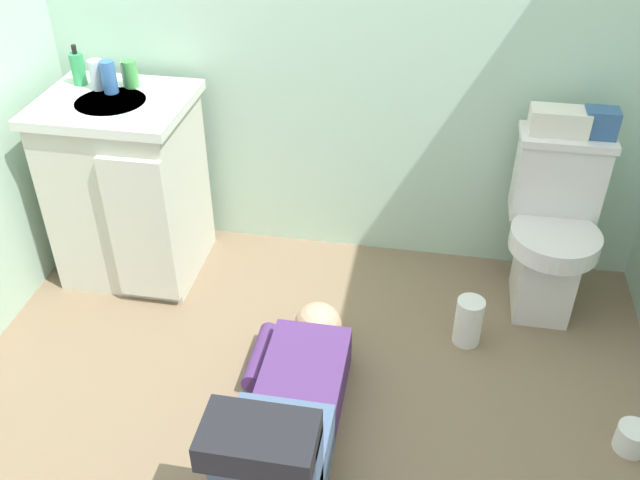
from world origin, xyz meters
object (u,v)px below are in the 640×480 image
faucet (124,74)px  soap_dispenser (78,68)px  vanity_cabinet (129,187)px  paper_towel_roll (468,321)px  toilet (552,229)px  toiletry_bag (601,123)px  bottle_clear (97,75)px  tissue_box (559,121)px  bottle_blue (109,77)px  person_plumber (289,411)px  toilet_paper_roll (632,438)px  bottle_green (130,74)px

faucet → soap_dispenser: size_ratio=0.60×
vanity_cabinet → paper_towel_roll: vanity_cabinet is taller
toilet → paper_towel_roll: 0.51m
faucet → toiletry_bag: 1.89m
bottle_clear → faucet: bearing=29.2°
tissue_box → bottle_clear: (-1.83, -0.06, 0.08)m
toilet → bottle_blue: (-1.81, 0.00, 0.52)m
vanity_cabinet → bottle_blue: bearing=115.9°
toilet → vanity_cabinet: (-1.78, -0.06, 0.05)m
person_plumber → soap_dispenser: size_ratio=6.42×
tissue_box → toilet_paper_roll: size_ratio=2.00×
soap_dispenser → vanity_cabinet: bearing=-33.1°
vanity_cabinet → tissue_box: (1.74, 0.15, 0.38)m
toiletry_bag → paper_towel_roll: bearing=-134.6°
tissue_box → toiletry_bag: size_ratio=1.77×
vanity_cabinet → toilet_paper_roll: bearing=-18.9°
bottle_clear → bottle_green: 0.13m
toilet → toiletry_bag: size_ratio=6.05×
tissue_box → toiletry_bag: toiletry_bag is taller
person_plumber → paper_towel_roll: 0.87m
faucet → toilet_paper_roll: size_ratio=0.91×
bottle_blue → soap_dispenser: bearing=160.0°
soap_dispenser → toilet_paper_roll: bearing=-20.2°
tissue_box → bottle_blue: size_ratio=1.67×
person_plumber → bottle_blue: (-0.92, 0.95, 0.71)m
tissue_box → bottle_blue: (-1.77, -0.09, 0.09)m
vanity_cabinet → toiletry_bag: 1.93m
toilet_paper_roll → vanity_cabinet: bearing=161.1°
bottle_clear → paper_towel_roll: 1.79m
person_plumber → toilet_paper_roll: bearing=9.5°
soap_dispenser → bottle_clear: 0.10m
toilet → person_plumber: bearing=-133.1°
toiletry_bag → bottle_green: 1.86m
person_plumber → bottle_green: size_ratio=9.60×
toilet → toilet_paper_roll: (0.25, -0.76, -0.32)m
vanity_cabinet → person_plumber: 1.28m
person_plumber → bottle_clear: bearing=135.2°
toilet_paper_roll → person_plumber: bearing=-170.5°
faucet → paper_towel_roll: 1.72m
faucet → bottle_clear: 0.11m
soap_dispenser → bottle_blue: (0.16, -0.06, -0.00)m
vanity_cabinet → tissue_box: bearing=5.1°
person_plumber → toiletry_bag: bearing=46.3°
faucet → person_plumber: faucet is taller
tissue_box → bottle_clear: 1.84m
tissue_box → paper_towel_roll: 0.85m
soap_dispenser → paper_towel_roll: (1.67, -0.38, -0.78)m
toiletry_bag → toilet_paper_roll: size_ratio=1.13×
bottle_green → paper_towel_roll: (1.45, -0.39, -0.77)m
bottle_green → paper_towel_roll: size_ratio=0.54×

